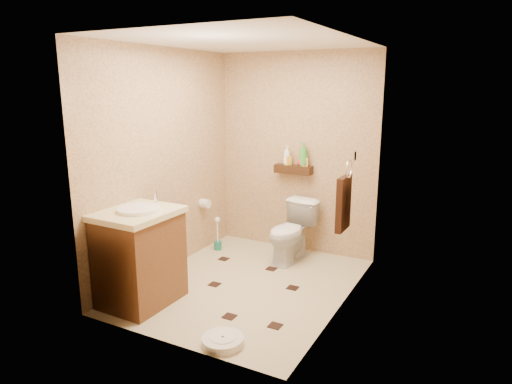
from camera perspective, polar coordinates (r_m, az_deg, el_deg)
The scene contains 19 objects.
ground at distance 4.81m, azimuth -1.15°, elevation -11.48°, with size 2.50×2.50×0.00m, color beige.
wall_back at distance 5.56m, azimuth 5.04°, elevation 4.80°, with size 2.00×0.04×2.40m, color tan.
wall_front at distance 3.43m, azimuth -11.36°, elevation -0.73°, with size 2.00×0.04×2.40m, color tan.
wall_left at distance 5.00m, azimuth -11.33°, elevation 3.64°, with size 0.04×2.50×2.40m, color tan.
wall_right at distance 4.06m, azimuth 11.23°, elevation 1.46°, with size 0.04×2.50×2.40m, color tan.
ceiling at distance 4.39m, azimuth -1.30°, elevation 18.32°, with size 2.00×2.50×0.02m, color silver.
wall_shelf at distance 5.51m, azimuth 4.68°, elevation 2.84°, with size 0.46×0.14×0.10m, color #351E0E.
floor_accents at distance 4.73m, azimuth -0.70°, elevation -11.86°, with size 1.31×1.26×0.01m.
toilet at distance 5.33m, azimuth 4.39°, elevation -4.99°, with size 0.39×0.68×0.70m, color white.
vanity at distance 4.42m, azimuth -14.30°, elevation -7.71°, with size 0.62×0.74×1.04m.
bathroom_scale at distance 3.81m, azimuth -4.18°, elevation -18.06°, with size 0.38×0.38×0.07m.
toilet_brush at distance 5.73m, azimuth -4.82°, elevation -5.77°, with size 0.10×0.10×0.42m.
towel_ring at distance 4.38m, azimuth 10.94°, elevation -1.10°, with size 0.12×0.30×0.76m.
toilet_paper at distance 5.60m, azimuth -6.41°, elevation -1.44°, with size 0.12×0.11×0.12m.
bottle_a at distance 5.52m, azimuth 3.89°, elevation 4.61°, with size 0.09×0.09×0.23m, color white.
bottle_b at distance 5.52m, azimuth 3.99°, elevation 4.25°, with size 0.07×0.07×0.16m, color yellow.
bottle_c at distance 5.45m, azimuth 5.73°, elevation 3.93°, with size 0.10×0.10×0.13m, color red.
bottle_d at distance 5.43m, azimuth 5.94°, elevation 4.68°, with size 0.11×0.11×0.28m, color green.
bottle_e at distance 5.44m, azimuth 6.08°, elevation 4.04°, with size 0.07×0.07×0.16m, color #FFAD54.
Camera 1 is at (2.11, -3.82, 2.01)m, focal length 32.00 mm.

